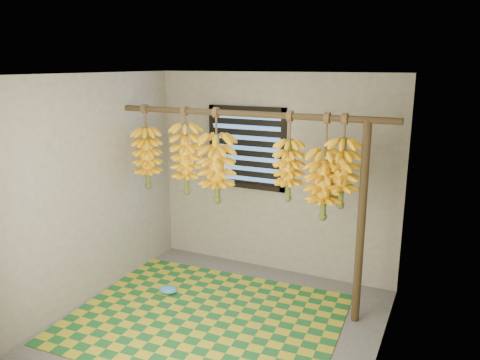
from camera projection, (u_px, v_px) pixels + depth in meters
The scene contains 16 objects.
floor at pixel (216, 327), 4.56m from camera, with size 3.00×3.00×0.01m, color #555555.
ceiling at pixel (212, 74), 3.97m from camera, with size 3.00×3.00×0.01m, color silver.
wall_back at pixel (274, 175), 5.58m from camera, with size 3.00×0.01×2.40m, color gray.
wall_left at pixel (88, 191), 4.89m from camera, with size 0.01×3.00×2.40m, color gray.
wall_right at pixel (384, 234), 3.64m from camera, with size 0.01×3.00×2.40m, color gray.
window at pixel (247, 148), 5.63m from camera, with size 1.00×0.04×1.00m.
hanging_pole at pixel (246, 114), 4.68m from camera, with size 0.06×0.06×3.00m, color #46351F.
support_post at pixel (361, 225), 4.43m from camera, with size 0.08×0.08×2.00m, color #46351F.
woven_mat at pixel (205, 318), 4.70m from camera, with size 2.62×2.09×0.01m, color #1B5E29.
plastic_bag at pixel (168, 290), 5.18m from camera, with size 0.21×0.15×0.08m, color #3994D4.
banana_bunch_a at pixel (147, 158), 5.33m from camera, with size 0.32×0.32×0.96m.
banana_bunch_b at pixel (186, 159), 5.11m from camera, with size 0.33×0.33×0.96m.
banana_bunch_c at pixel (217, 168), 4.97m from camera, with size 0.38×0.38×1.01m.
banana_bunch_d at pixel (289, 170), 4.62m from camera, with size 0.29×0.29×0.89m.
banana_bunch_e at pixel (324, 184), 4.50m from camera, with size 0.36×0.36×1.04m.
banana_bunch_f at pixel (342, 173), 4.40m from camera, with size 0.32×0.32×0.90m.
Camera 1 is at (1.95, -3.58, 2.50)m, focal length 35.00 mm.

